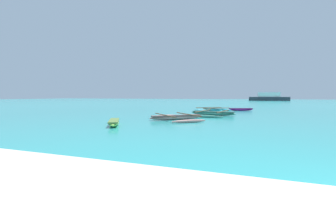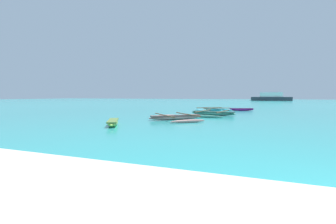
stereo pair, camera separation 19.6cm
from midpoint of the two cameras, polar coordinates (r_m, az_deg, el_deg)
moored_boat_0 at (r=13.04m, az=-13.97°, el=-2.55°), size 1.72×2.47×0.31m
moored_boat_1 at (r=15.70m, az=1.80°, el=-1.33°), size 4.46×4.62×0.38m
moored_boat_2 at (r=19.59m, az=11.09°, el=-0.29°), size 3.88×4.90×0.40m
moored_boat_3 at (r=25.32m, az=11.07°, el=0.66°), size 4.21×4.08×0.38m
moored_boat_4 at (r=26.42m, az=17.77°, el=0.66°), size 2.77×1.54×0.29m
distant_ferry at (r=87.47m, az=24.16°, el=3.43°), size 13.26×2.92×2.92m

